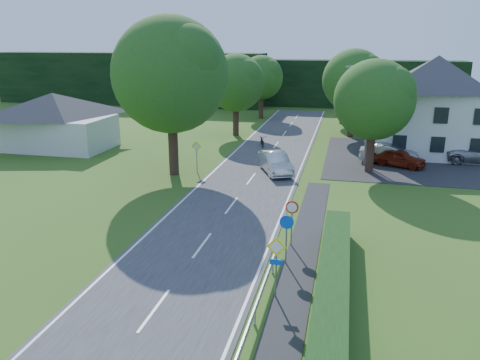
% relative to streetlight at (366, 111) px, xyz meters
% --- Properties ---
extents(road, '(7.00, 80.00, 0.04)m').
position_rel_streetlight_xyz_m(road, '(-8.06, -10.00, -4.44)').
color(road, '#353537').
rests_on(road, ground).
extents(parking_pad, '(14.00, 16.00, 0.04)m').
position_rel_streetlight_xyz_m(parking_pad, '(3.94, 3.00, -4.44)').
color(parking_pad, '#262629').
rests_on(parking_pad, ground).
extents(line_edge_left, '(0.12, 80.00, 0.01)m').
position_rel_streetlight_xyz_m(line_edge_left, '(-11.31, -10.00, -4.42)').
color(line_edge_left, white).
rests_on(line_edge_left, road).
extents(line_edge_right, '(0.12, 80.00, 0.01)m').
position_rel_streetlight_xyz_m(line_edge_right, '(-4.81, -10.00, -4.42)').
color(line_edge_right, white).
rests_on(line_edge_right, road).
extents(line_centre, '(0.12, 80.00, 0.01)m').
position_rel_streetlight_xyz_m(line_centre, '(-8.06, -10.00, -4.42)').
color(line_centre, white).
rests_on(line_centre, road).
extents(tree_main, '(9.40, 9.40, 11.64)m').
position_rel_streetlight_xyz_m(tree_main, '(-14.06, -6.00, 1.36)').
color(tree_main, '#2A5319').
rests_on(tree_main, ground).
extents(tree_left_far, '(7.00, 7.00, 8.58)m').
position_rel_streetlight_xyz_m(tree_left_far, '(-13.06, 10.00, -0.17)').
color(tree_left_far, '#2A5319').
rests_on(tree_left_far, ground).
extents(tree_right_far, '(7.40, 7.40, 9.09)m').
position_rel_streetlight_xyz_m(tree_right_far, '(-1.06, 12.00, 0.08)').
color(tree_right_far, '#2A5319').
rests_on(tree_right_far, ground).
extents(tree_left_back, '(6.60, 6.60, 8.07)m').
position_rel_streetlight_xyz_m(tree_left_back, '(-12.56, 22.00, -0.43)').
color(tree_left_back, '#2A5319').
rests_on(tree_left_back, ground).
extents(tree_right_back, '(6.20, 6.20, 7.56)m').
position_rel_streetlight_xyz_m(tree_right_back, '(-2.06, 20.00, -0.68)').
color(tree_right_back, '#2A5319').
rests_on(tree_right_back, ground).
extents(tree_right_mid, '(7.00, 7.00, 8.58)m').
position_rel_streetlight_xyz_m(tree_right_mid, '(0.44, -2.00, -0.17)').
color(tree_right_mid, '#2A5319').
rests_on(tree_right_mid, ground).
extents(treeline_left, '(44.00, 6.00, 8.00)m').
position_rel_streetlight_xyz_m(treeline_left, '(-36.06, 32.00, -0.46)').
color(treeline_left, black).
rests_on(treeline_left, ground).
extents(treeline_right, '(30.00, 5.00, 7.00)m').
position_rel_streetlight_xyz_m(treeline_right, '(-0.06, 36.00, -0.96)').
color(treeline_right, black).
rests_on(treeline_right, ground).
extents(bungalow_left, '(11.00, 6.50, 5.20)m').
position_rel_streetlight_xyz_m(bungalow_left, '(-28.06, 0.00, -1.75)').
color(bungalow_left, beige).
rests_on(bungalow_left, ground).
extents(house_white, '(10.60, 8.40, 8.60)m').
position_rel_streetlight_xyz_m(house_white, '(5.94, 6.00, -0.06)').
color(house_white, silver).
rests_on(house_white, ground).
extents(streetlight, '(2.03, 0.18, 8.00)m').
position_rel_streetlight_xyz_m(streetlight, '(0.00, 0.00, 0.00)').
color(streetlight, gray).
rests_on(streetlight, ground).
extents(sign_priority_right, '(0.78, 0.09, 2.59)m').
position_rel_streetlight_xyz_m(sign_priority_right, '(-3.76, -22.02, -2.67)').
color(sign_priority_right, gray).
rests_on(sign_priority_right, ground).
extents(sign_roundabout, '(0.64, 0.08, 2.37)m').
position_rel_streetlight_xyz_m(sign_roundabout, '(-3.76, -19.02, -2.79)').
color(sign_roundabout, gray).
rests_on(sign_roundabout, ground).
extents(sign_speed_limit, '(0.64, 0.11, 2.37)m').
position_rel_streetlight_xyz_m(sign_speed_limit, '(-3.76, -17.03, -2.70)').
color(sign_speed_limit, gray).
rests_on(sign_speed_limit, ground).
extents(sign_priority_left, '(0.78, 0.09, 2.44)m').
position_rel_streetlight_xyz_m(sign_priority_left, '(-12.56, -5.02, -2.75)').
color(sign_priority_left, gray).
rests_on(sign_priority_left, ground).
extents(moving_car, '(3.51, 5.10, 1.59)m').
position_rel_streetlight_xyz_m(moving_car, '(-6.60, -3.97, -3.63)').
color(moving_car, silver).
rests_on(moving_car, road).
extents(motorcycle, '(1.29, 2.22, 1.10)m').
position_rel_streetlight_xyz_m(motorcycle, '(-9.26, 5.01, -3.87)').
color(motorcycle, black).
rests_on(motorcycle, road).
extents(parked_car_red, '(4.42, 3.14, 1.40)m').
position_rel_streetlight_xyz_m(parked_car_red, '(2.87, 0.16, -3.73)').
color(parked_car_red, maroon).
rests_on(parked_car_red, parking_pad).
extents(parked_car_silver_a, '(4.86, 2.09, 1.56)m').
position_rel_streetlight_xyz_m(parked_car_silver_a, '(2.11, 1.10, -3.65)').
color(parked_car_silver_a, '#A2A1A6').
rests_on(parked_car_silver_a, parking_pad).
extents(parked_car_silver_b, '(5.66, 2.65, 1.57)m').
position_rel_streetlight_xyz_m(parked_car_silver_b, '(9.50, 2.86, -3.64)').
color(parked_car_silver_b, '#9C9BA1').
rests_on(parked_car_silver_b, parking_pad).
extents(parasol, '(2.71, 2.75, 2.19)m').
position_rel_streetlight_xyz_m(parasol, '(2.04, 4.42, -3.33)').
color(parasol, red).
rests_on(parasol, parking_pad).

